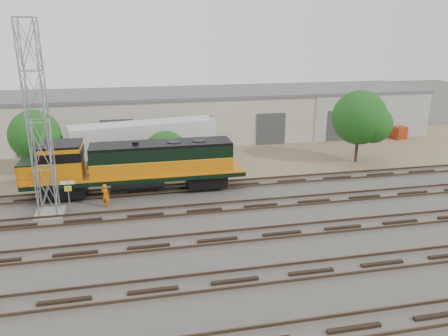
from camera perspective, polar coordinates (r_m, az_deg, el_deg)
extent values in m
plane|color=#47423A|center=(28.72, -2.05, -6.81)|extent=(140.00, 140.00, 0.00)
cube|color=#726047|center=(42.69, -5.57, 1.42)|extent=(80.00, 16.00, 0.02)
cube|color=#4C3828|center=(19.15, 4.23, -19.98)|extent=(80.00, 0.08, 0.14)
cube|color=black|center=(22.20, 1.45, -14.51)|extent=(80.00, 2.40, 0.14)
cube|color=#4C3828|center=(21.51, 1.94, -15.23)|extent=(80.00, 0.08, 0.14)
cube|color=#4C3828|center=(22.75, 1.01, -13.23)|extent=(80.00, 0.08, 0.14)
cube|color=black|center=(26.03, -0.88, -9.35)|extent=(80.00, 2.40, 0.14)
cube|color=#4C3828|center=(25.31, -0.54, -9.82)|extent=(80.00, 0.08, 0.14)
cube|color=#4C3828|center=(26.62, -1.19, -8.36)|extent=(80.00, 0.08, 0.14)
cube|color=black|center=(30.04, -2.55, -5.52)|extent=(80.00, 2.40, 0.14)
cube|color=#4C3828|center=(29.31, -2.31, -5.84)|extent=(80.00, 0.08, 0.14)
cube|color=#4C3828|center=(30.67, -2.79, -4.74)|extent=(80.00, 0.08, 0.14)
cube|color=black|center=(34.18, -3.81, -2.61)|extent=(80.00, 2.40, 0.14)
cube|color=#4C3828|center=(33.43, -3.63, -2.82)|extent=(80.00, 0.08, 0.14)
cube|color=#4C3828|center=(34.83, -3.99, -1.97)|extent=(80.00, 0.08, 0.14)
cube|color=beige|center=(49.85, -6.74, 6.69)|extent=(58.00, 10.00, 5.00)
cube|color=#59595B|center=(49.42, -6.85, 9.71)|extent=(58.40, 10.40, 0.30)
cube|color=#999993|center=(51.94, 18.94, 6.30)|extent=(14.00, 0.10, 5.00)
cube|color=#333335|center=(45.87, -23.76, 3.32)|extent=(3.20, 0.12, 3.40)
cube|color=#333335|center=(44.90, -13.72, 4.04)|extent=(3.20, 0.12, 3.40)
cube|color=#333335|center=(45.33, -3.55, 4.64)|extent=(3.20, 0.12, 3.40)
cube|color=#333335|center=(47.14, 6.14, 5.08)|extent=(3.20, 0.12, 3.40)
cube|color=#333335|center=(50.17, 14.90, 5.35)|extent=(3.20, 0.12, 3.40)
cube|color=black|center=(34.04, -20.00, -2.54)|extent=(3.04, 2.28, 0.95)
cube|color=black|center=(34.07, -2.39, -1.43)|extent=(3.04, 2.28, 0.95)
cube|color=black|center=(33.45, -11.25, -0.97)|extent=(16.14, 2.85, 0.33)
cylinder|color=black|center=(33.64, -11.19, -1.93)|extent=(3.99, 1.04, 1.04)
cube|color=#C36809|center=(33.28, -8.06, 0.44)|extent=(10.44, 2.47, 1.14)
cube|color=black|center=(32.99, -8.14, 2.17)|extent=(10.44, 2.47, 0.95)
cube|color=black|center=(32.85, -8.18, 3.13)|extent=(10.44, 2.47, 0.19)
cube|color=#C36809|center=(33.43, -20.37, 0.75)|extent=(2.85, 2.85, 2.47)
cube|color=black|center=(33.10, -20.61, 2.92)|extent=(2.85, 2.85, 0.15)
cube|color=#C36809|center=(33.99, -23.90, -0.41)|extent=(1.52, 2.28, 1.33)
cube|color=gray|center=(31.76, -21.77, -5.46)|extent=(1.86, 1.86, 0.20)
cylinder|color=gray|center=(30.66, -23.98, 5.81)|extent=(0.09, 0.09, 12.38)
cylinder|color=gray|center=(30.44, -21.89, 5.99)|extent=(0.09, 0.09, 12.38)
cylinder|color=gray|center=(29.57, -24.40, 5.37)|extent=(0.09, 0.09, 12.38)
cylinder|color=gray|center=(29.35, -22.23, 5.55)|extent=(0.09, 0.09, 12.38)
cylinder|color=gray|center=(31.27, -19.61, -3.52)|extent=(0.07, 0.07, 2.28)
cube|color=white|center=(30.94, -19.79, -1.82)|extent=(0.93, 0.08, 0.23)
cube|color=yellow|center=(31.08, -19.72, -2.54)|extent=(0.47, 0.06, 0.36)
imported|color=#D4660B|center=(31.51, -15.23, -3.49)|extent=(0.74, 0.67, 1.71)
cube|color=silver|center=(40.03, -10.38, 4.00)|extent=(13.16, 4.79, 2.68)
cube|color=black|center=(41.83, -3.43, 1.83)|extent=(2.78, 2.86, 0.99)
cube|color=black|center=(38.94, -17.06, 0.08)|extent=(0.15, 0.15, 1.29)
cube|color=black|center=(40.84, -17.34, 0.86)|extent=(0.15, 0.15, 1.29)
cube|color=navy|center=(52.01, 17.76, 4.45)|extent=(1.93, 1.86, 1.50)
cube|color=maroon|center=(53.47, 21.80, 4.32)|extent=(1.79, 1.72, 1.40)
cylinder|color=#382619|center=(40.57, -23.07, 0.60)|extent=(0.26, 0.26, 1.94)
sphere|color=#183F12|center=(39.98, -23.48, 3.96)|extent=(4.23, 4.23, 4.23)
sphere|color=#183F12|center=(39.30, -22.37, 3.24)|extent=(2.96, 2.96, 2.96)
cylinder|color=#382619|center=(38.54, -7.46, -0.19)|extent=(0.26, 0.26, 0.35)
sphere|color=#183F12|center=(38.11, -7.55, 1.97)|extent=(3.81, 3.81, 3.81)
sphere|color=#183F12|center=(37.73, -6.30, 1.26)|extent=(2.67, 2.67, 2.67)
cylinder|color=#382619|center=(42.59, 16.92, 2.40)|extent=(0.29, 0.29, 2.47)
sphere|color=#183F12|center=(41.95, 17.28, 6.32)|extent=(4.95, 4.95, 4.95)
sphere|color=#183F12|center=(41.90, 18.89, 5.46)|extent=(3.46, 3.46, 3.46)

